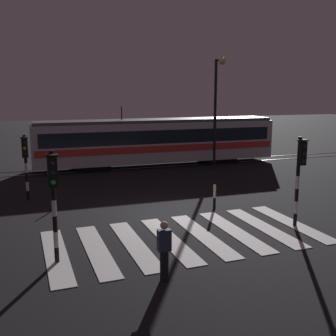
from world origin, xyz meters
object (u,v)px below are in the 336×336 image
traffic_light_corner_near_right (300,168)px  tram (158,141)px  bollard_island_edge (215,196)px  traffic_light_corner_far_left (25,158)px  pedestrian_waiting_at_kerb (164,251)px  traffic_light_corner_near_left (53,191)px  street_lamp_trackside_right (217,100)px

traffic_light_corner_near_right → tram: tram is taller
tram → bollard_island_edge: 11.10m
traffic_light_corner_far_left → traffic_light_corner_near_right: 12.28m
pedestrian_waiting_at_kerb → traffic_light_corner_near_right: bearing=22.7°
traffic_light_corner_near_left → pedestrian_waiting_at_kerb: bearing=-37.7°
traffic_light_corner_far_left → tram: (8.68, 6.85, -0.32)m
tram → bollard_island_edge: bearing=-94.3°
traffic_light_corner_near_left → bollard_island_edge: (7.02, 3.73, -1.72)m
traffic_light_corner_far_left → tram: size_ratio=0.18×
traffic_light_corner_near_right → traffic_light_corner_near_left: 8.99m
traffic_light_corner_near_left → bollard_island_edge: 8.13m
traffic_light_corner_near_left → tram: bearing=62.0°
tram → pedestrian_waiting_at_kerb: tram is taller
traffic_light_corner_near_right → bollard_island_edge: bearing=121.2°
traffic_light_corner_far_left → tram: 11.06m
pedestrian_waiting_at_kerb → street_lamp_trackside_right: bearing=59.5°
traffic_light_corner_far_left → traffic_light_corner_near_right: size_ratio=0.90×
traffic_light_corner_near_right → pedestrian_waiting_at_kerb: traffic_light_corner_near_right is taller
street_lamp_trackside_right → traffic_light_corner_near_left: bearing=-132.6°
traffic_light_corner_far_left → tram: bearing=38.3°
traffic_light_corner_near_right → street_lamp_trackside_right: (2.05, 11.48, 2.27)m
tram → pedestrian_waiting_at_kerb: bearing=-106.9°
traffic_light_corner_far_left → street_lamp_trackside_right: size_ratio=0.44×
traffic_light_corner_far_left → bollard_island_edge: bearing=-27.9°
traffic_light_corner_near_right → bollard_island_edge: size_ratio=3.14×
traffic_light_corner_near_left → street_lamp_trackside_right: bearing=47.4°
tram → bollard_island_edge: size_ratio=15.36×
street_lamp_trackside_right → bollard_island_edge: street_lamp_trackside_right is taller
tram → bollard_island_edge: tram is taller
tram → pedestrian_waiting_at_kerb: (-5.12, -16.84, -0.87)m
traffic_light_corner_near_right → pedestrian_waiting_at_kerb: size_ratio=2.04×
traffic_light_corner_near_right → street_lamp_trackside_right: 11.88m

